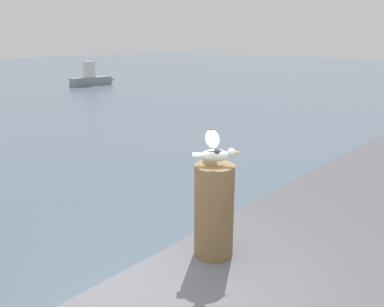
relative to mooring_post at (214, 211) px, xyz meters
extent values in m
cylinder|color=brown|center=(0.00, 0.00, 0.00)|extent=(0.33, 0.33, 0.81)
cylinder|color=tan|center=(-0.02, -0.01, 0.42)|extent=(0.01, 0.01, 0.04)
cylinder|color=tan|center=(0.01, 0.02, 0.42)|extent=(0.01, 0.01, 0.04)
ellipsoid|color=silver|center=(0.00, 0.00, 0.49)|extent=(0.22, 0.23, 0.10)
sphere|color=silver|center=(0.09, -0.10, 0.52)|extent=(0.06, 0.06, 0.06)
cone|color=gold|center=(0.13, -0.14, 0.51)|extent=(0.05, 0.05, 0.02)
cube|color=silver|center=(-0.10, 0.11, 0.49)|extent=(0.11, 0.11, 0.01)
ellipsoid|color=silver|center=(-0.15, -0.12, 0.58)|extent=(0.29, 0.28, 0.11)
sphere|color=#3B3B3B|center=(-0.24, -0.21, 0.62)|extent=(0.04, 0.04, 0.04)
ellipsoid|color=silver|center=(0.13, 0.14, 0.58)|extent=(0.29, 0.28, 0.11)
sphere|color=#3B3B3B|center=(0.23, 0.23, 0.62)|extent=(0.04, 0.04, 0.04)
cube|color=gray|center=(13.04, 21.41, -1.50)|extent=(2.89, 0.94, 0.55)
cone|color=gray|center=(14.61, 21.23, -1.48)|extent=(0.62, 0.62, 0.57)
cube|color=silver|center=(12.98, 21.42, -0.69)|extent=(0.72, 0.52, 1.06)
camera|label=1|loc=(-2.38, -1.92, 1.41)|focal=37.05mm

